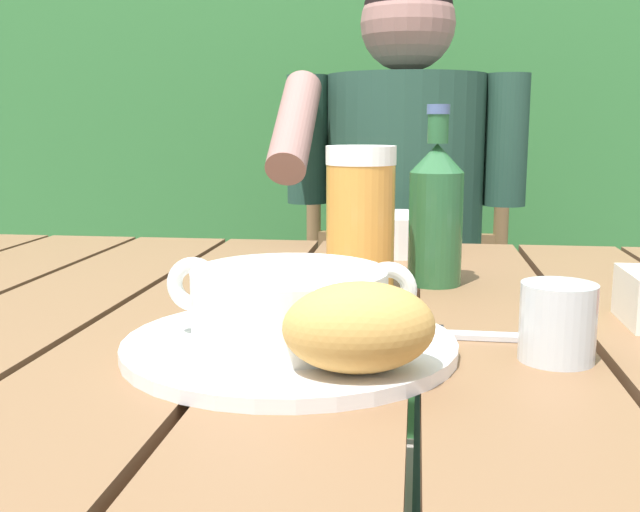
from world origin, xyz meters
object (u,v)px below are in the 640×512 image
Objects in this scene: chair_near_diner at (403,314)px; person_eating at (402,225)px; bread_roll at (359,327)px; table_knife at (440,333)px; serving_plate at (290,345)px; beer_glass at (360,220)px; soup_bowl at (290,303)px; diner_bowl at (400,233)px; beer_bottle at (436,211)px; water_glass_small at (558,322)px.

person_eating is (-0.00, -0.20, 0.24)m from chair_near_diner.
bread_roll is 0.84× the size of table_knife.
serving_plate is 1.80× the size of table_knife.
beer_glass is 1.06× the size of table_knife.
chair_near_diner is 1.04m from table_knife.
chair_near_diner reaches higher than soup_bowl.
beer_bottle is at bearing -78.04° from diner_bowl.
table_knife is at bearing -83.90° from diner_bowl.
diner_bowl is (0.00, -0.54, 0.27)m from chair_near_diner.
serving_plate is at bearing 130.60° from bread_roll.
person_eating is 0.34m from diner_bowl.
diner_bowl is (0.02, 0.62, -0.02)m from bread_roll.
table_knife is at bearing -87.13° from chair_near_diner.
beer_bottle is at bearing 90.33° from table_knife.
serving_plate is at bearing -95.30° from person_eating.
person_eating is 8.38× the size of diner_bowl.
bread_roll is (-0.01, -0.96, 0.05)m from person_eating.
table_knife is (0.00, -0.24, -0.09)m from beer_bottle.
table_knife is at bearing 148.99° from water_glass_small.
person_eating is 0.89m from water_glass_small.
bread_roll is at bearing -49.40° from soup_bowl.
person_eating is 0.96m from bread_roll.
beer_bottle is at bearing 80.28° from bread_roll.
soup_bowl is at bearing 180.00° from serving_plate.
person_eating reaches higher than serving_plate.
soup_bowl is 1.52× the size of diner_bowl.
table_knife is 1.13× the size of diner_bowl.
serving_plate is 0.34m from beer_bottle.
soup_bowl is at bearing -154.92° from table_knife.
chair_near_diner is 6.94× the size of bread_roll.
person_eating reaches higher than water_glass_small.
bread_roll reaches higher than water_glass_small.
diner_bowl is (0.04, 0.30, -0.06)m from beer_glass.
beer_bottle is 0.25m from diner_bowl.
chair_near_diner is at bearing 97.84° from water_glass_small.
beer_bottle is 1.36× the size of table_knife.
bread_roll is 2.04× the size of water_glass_small.
beer_bottle reaches higher than diner_bowl.
diner_bowl is (-0.15, 0.53, -0.00)m from water_glass_small.
soup_bowl is (-0.08, -0.88, 0.05)m from person_eating.
person_eating is at bearing 84.70° from soup_bowl.
chair_near_diner reaches higher than water_glass_small.
bread_roll is at bearing -115.26° from table_knife.
soup_bowl is 1.00× the size of beer_bottle.
beer_bottle reaches higher than soup_bowl.
beer_glass is at bearing -97.81° from diner_bowl.
water_glass_small is 0.41× the size of table_knife.
diner_bowl is at bearing 96.10° from table_knife.
beer_bottle reaches higher than beer_glass.
beer_bottle is 1.53× the size of diner_bowl.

